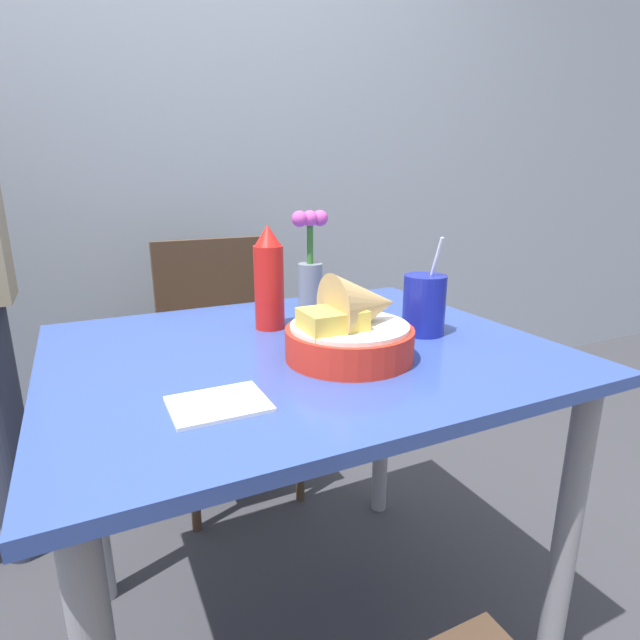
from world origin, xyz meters
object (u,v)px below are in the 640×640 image
at_px(flower_vase, 310,266).
at_px(chair_far_window, 221,341).
at_px(food_basket, 354,327).
at_px(drink_cup, 424,307).
at_px(ketchup_bottle, 269,279).

bearing_deg(flower_vase, chair_far_window, 103.22).
distance_m(food_basket, drink_cup, 0.22).
height_order(food_basket, flower_vase, flower_vase).
bearing_deg(drink_cup, flower_vase, 112.63).
relative_size(chair_far_window, flower_vase, 3.46).
distance_m(ketchup_bottle, drink_cup, 0.35).
bearing_deg(ketchup_bottle, food_basket, -73.75).
distance_m(chair_far_window, ketchup_bottle, 0.71).
bearing_deg(drink_cup, food_basket, -162.69).
bearing_deg(drink_cup, ketchup_bottle, 147.00).
bearing_deg(food_basket, chair_far_window, 92.16).
relative_size(ketchup_bottle, drink_cup, 1.09).
bearing_deg(chair_far_window, ketchup_bottle, -93.73).
bearing_deg(chair_far_window, food_basket, -87.84).
height_order(drink_cup, flower_vase, flower_vase).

